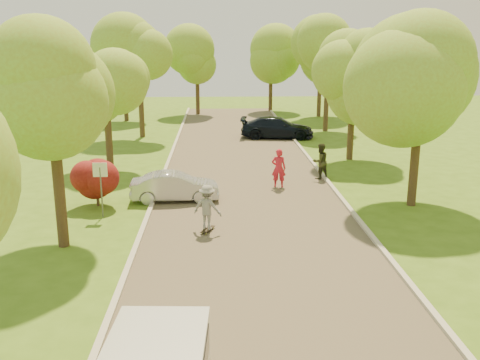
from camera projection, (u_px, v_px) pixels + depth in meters
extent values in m
plane|color=#3F6317|center=(259.00, 254.00, 17.28)|extent=(100.00, 100.00, 0.00)
cube|color=#4C4438|center=(245.00, 188.00, 25.01)|extent=(8.00, 60.00, 0.01)
cube|color=#B2AD9E|center=(158.00, 188.00, 24.82)|extent=(0.18, 60.00, 0.12)
cube|color=#B2AD9E|center=(331.00, 186.00, 25.18)|extent=(0.18, 60.00, 0.12)
cylinder|color=#59595E|center=(102.00, 192.00, 20.64)|extent=(0.06, 0.06, 2.00)
cube|color=white|center=(100.00, 170.00, 20.41)|extent=(0.55, 0.04, 0.55)
cylinder|color=#382619|center=(98.00, 198.00, 22.23)|extent=(0.12, 0.12, 0.70)
sphere|color=#590F0F|center=(97.00, 180.00, 22.04)|extent=(1.70, 1.70, 1.70)
cylinder|color=#382619|center=(60.00, 194.00, 17.50)|extent=(0.36, 0.36, 3.60)
sphere|color=olive|center=(51.00, 97.00, 16.70)|extent=(4.60, 4.60, 4.60)
sphere|color=olive|center=(71.00, 74.00, 16.56)|extent=(3.45, 3.45, 3.45)
cylinder|color=#382619|center=(109.00, 141.00, 28.17)|extent=(0.36, 0.36, 3.15)
sphere|color=olive|center=(105.00, 86.00, 27.45)|extent=(4.20, 4.20, 4.20)
sphere|color=olive|center=(117.00, 74.00, 27.32)|extent=(3.15, 3.15, 3.15)
cylinder|color=#382619|center=(141.00, 110.00, 37.77)|extent=(0.36, 0.36, 3.83)
sphere|color=olive|center=(139.00, 62.00, 36.92)|extent=(4.80, 4.80, 4.80)
sphere|color=olive|center=(149.00, 51.00, 36.77)|extent=(3.60, 3.60, 3.60)
cylinder|color=#382619|center=(415.00, 161.00, 21.93)|extent=(0.36, 0.36, 3.83)
sphere|color=olive|center=(422.00, 76.00, 21.07)|extent=(5.00, 5.00, 5.00)
sphere|color=olive|center=(442.00, 57.00, 20.91)|extent=(3.75, 3.75, 3.75)
cylinder|color=#382619|center=(351.00, 130.00, 30.67)|extent=(0.36, 0.36, 3.38)
sphere|color=olive|center=(354.00, 77.00, 29.91)|extent=(4.40, 4.40, 4.40)
sphere|color=olive|center=(366.00, 65.00, 29.77)|extent=(3.30, 3.30, 3.30)
cylinder|color=#382619|center=(326.00, 104.00, 40.27)|extent=(0.36, 0.36, 4.05)
sphere|color=olive|center=(328.00, 56.00, 39.36)|extent=(5.20, 5.20, 5.20)
sphere|color=olive|center=(339.00, 45.00, 39.20)|extent=(3.90, 3.90, 3.90)
cylinder|color=#382619|center=(126.00, 100.00, 45.42)|extent=(0.36, 0.36, 3.60)
sphere|color=olive|center=(123.00, 60.00, 44.58)|extent=(5.00, 5.00, 5.00)
sphere|color=olive|center=(132.00, 51.00, 44.43)|extent=(3.75, 3.75, 3.75)
cylinder|color=#382619|center=(319.00, 95.00, 48.08)|extent=(0.36, 0.36, 3.83)
sphere|color=olive|center=(321.00, 56.00, 47.21)|extent=(5.00, 5.00, 5.00)
sphere|color=olive|center=(329.00, 48.00, 47.06)|extent=(3.75, 3.75, 3.75)
cylinder|color=#382619|center=(198.00, 96.00, 49.58)|extent=(0.36, 0.36, 3.38)
sphere|color=olive|center=(197.00, 62.00, 48.79)|extent=(4.80, 4.80, 4.80)
sphere|color=olive|center=(205.00, 54.00, 48.64)|extent=(3.60, 3.60, 3.60)
cylinder|color=#382619|center=(271.00, 92.00, 51.79)|extent=(0.36, 0.36, 3.60)
sphere|color=olive|center=(271.00, 58.00, 50.96)|extent=(5.00, 5.00, 5.00)
sphere|color=olive|center=(279.00, 50.00, 50.80)|extent=(3.75, 3.75, 3.75)
imported|color=#AEADB2|center=(175.00, 187.00, 22.90)|extent=(3.81, 1.47, 1.24)
imported|color=black|center=(277.00, 128.00, 37.60)|extent=(5.32, 2.69, 1.48)
cube|color=black|center=(208.00, 229.00, 19.27)|extent=(0.55, 0.86, 0.02)
cylinder|color=#BFCC4C|center=(213.00, 228.00, 19.53)|extent=(0.05, 0.07, 0.07)
cylinder|color=#BFCC4C|center=(209.00, 228.00, 19.58)|extent=(0.05, 0.07, 0.07)
cylinder|color=#BFCC4C|center=(206.00, 233.00, 18.99)|extent=(0.05, 0.07, 0.07)
cylinder|color=#BFCC4C|center=(202.00, 233.00, 19.04)|extent=(0.05, 0.07, 0.07)
imported|color=gray|center=(207.00, 207.00, 19.06)|extent=(1.21, 0.98, 1.63)
imported|color=#B81B30|center=(279.00, 168.00, 24.91)|extent=(0.73, 0.55, 1.84)
imported|color=#2C2E1B|center=(320.00, 161.00, 26.44)|extent=(1.07, 0.98, 1.78)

